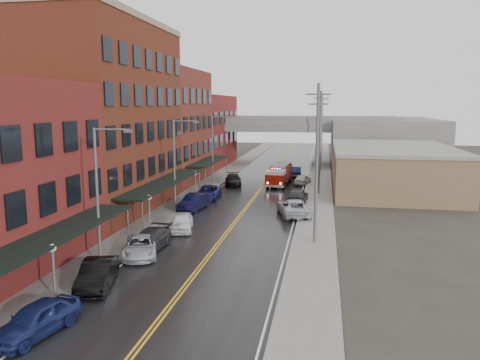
{
  "coord_description": "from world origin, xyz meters",
  "views": [
    {
      "loc": [
        7.73,
        -19.82,
        10.44
      ],
      "look_at": [
        -0.51,
        25.66,
        3.0
      ],
      "focal_mm": 35.0,
      "sensor_mm": 36.0,
      "label": 1
    }
  ],
  "objects": [
    {
      "name": "parked_car_left_2",
      "position": [
        -4.68,
        9.84,
        0.69
      ],
      "size": [
        3.59,
        5.39,
        1.37
      ],
      "primitive_type": "imported",
      "rotation": [
        0.0,
        0.0,
        0.29
      ],
      "color": "#B3B6BC",
      "rests_on": "ground"
    },
    {
      "name": "parked_car_right_3",
      "position": [
        3.6,
        47.8,
        0.81
      ],
      "size": [
        2.02,
        5.0,
        1.62
      ],
      "primitive_type": "imported",
      "rotation": [
        0.0,
        0.0,
        3.21
      ],
      "color": "black",
      "rests_on": "ground"
    },
    {
      "name": "parked_car_right_1",
      "position": [
        5.0,
        29.8,
        0.73
      ],
      "size": [
        2.28,
        5.15,
        1.47
      ],
      "primitive_type": "imported",
      "rotation": [
        0.0,
        0.0,
        3.1
      ],
      "color": "#2A2A2D",
      "rests_on": "ground"
    },
    {
      "name": "parked_car_right_0",
      "position": [
        5.0,
        23.8,
        0.8
      ],
      "size": [
        3.97,
        6.25,
        1.61
      ],
      "primitive_type": "imported",
      "rotation": [
        0.0,
        0.0,
        3.38
      ],
      "color": "#B3B6BB",
      "rests_on": "ground"
    },
    {
      "name": "utility_pole_1",
      "position": [
        7.2,
        35.0,
        6.31
      ],
      "size": [
        1.8,
        0.24,
        12.0
      ],
      "color": "#59595B",
      "rests_on": "ground"
    },
    {
      "name": "sidewalk_left",
      "position": [
        -7.3,
        30.0,
        0.07
      ],
      "size": [
        3.0,
        160.0,
        0.15
      ],
      "primitive_type": "cube",
      "color": "slate",
      "rests_on": "ground"
    },
    {
      "name": "parked_car_right_2",
      "position": [
        5.0,
        41.8,
        0.68
      ],
      "size": [
        2.46,
        4.25,
        1.36
      ],
      "primitive_type": "imported",
      "rotation": [
        0.0,
        0.0,
        2.91
      ],
      "color": "#BBBBBB",
      "rests_on": "ground"
    },
    {
      "name": "overpass",
      "position": [
        0.0,
        62.0,
        5.99
      ],
      "size": [
        40.0,
        10.0,
        7.5
      ],
      "color": "slate",
      "rests_on": "ground"
    },
    {
      "name": "utility_pole_2",
      "position": [
        7.2,
        55.0,
        6.31
      ],
      "size": [
        1.8,
        0.24,
        12.0
      ],
      "color": "#59595B",
      "rests_on": "ground"
    },
    {
      "name": "brick_building_far",
      "position": [
        -13.3,
        58.0,
        6.0
      ],
      "size": [
        9.0,
        20.0,
        12.0
      ],
      "primitive_type": "cube",
      "color": "maroon",
      "rests_on": "ground"
    },
    {
      "name": "curb_right",
      "position": [
        5.65,
        30.0,
        0.07
      ],
      "size": [
        0.3,
        160.0,
        0.15
      ],
      "primitive_type": "cube",
      "color": "gray",
      "rests_on": "ground"
    },
    {
      "name": "ground",
      "position": [
        0.0,
        0.0,
        0.0
      ],
      "size": [
        220.0,
        220.0,
        0.0
      ],
      "primitive_type": "plane",
      "color": "#2D2B26",
      "rests_on": "ground"
    },
    {
      "name": "globe_lamp_2",
      "position": [
        -6.4,
        30.0,
        2.31
      ],
      "size": [
        0.44,
        0.44,
        3.12
      ],
      "color": "#59595B",
      "rests_on": "ground"
    },
    {
      "name": "parked_car_left_5",
      "position": [
        -5.0,
        24.59,
        0.79
      ],
      "size": [
        2.41,
        5.02,
        1.59
      ],
      "primitive_type": "imported",
      "rotation": [
        0.0,
        0.0,
        -0.16
      ],
      "color": "black",
      "rests_on": "ground"
    },
    {
      "name": "globe_lamp_0",
      "position": [
        -6.4,
        2.0,
        2.31
      ],
      "size": [
        0.44,
        0.44,
        3.12
      ],
      "color": "#59595B",
      "rests_on": "ground"
    },
    {
      "name": "brick_building_b",
      "position": [
        -13.3,
        23.0,
        9.0
      ],
      "size": [
        9.0,
        20.0,
        18.0
      ],
      "primitive_type": "cube",
      "color": "#5C2818",
      "rests_on": "ground"
    },
    {
      "name": "globe_lamp_1",
      "position": [
        -6.4,
        16.0,
        2.31
      ],
      "size": [
        0.44,
        0.44,
        3.12
      ],
      "color": "#59595B",
      "rests_on": "ground"
    },
    {
      "name": "brick_building_c",
      "position": [
        -13.3,
        40.5,
        7.5
      ],
      "size": [
        9.0,
        15.0,
        15.0
      ],
      "primitive_type": "cube",
      "color": "maroon",
      "rests_on": "ground"
    },
    {
      "name": "right_far_block",
      "position": [
        18.0,
        70.0,
        4.0
      ],
      "size": [
        18.0,
        30.0,
        8.0
      ],
      "primitive_type": "cube",
      "color": "slate",
      "rests_on": "ground"
    },
    {
      "name": "parked_car_left_3",
      "position": [
        -4.58,
        11.3,
        0.73
      ],
      "size": [
        2.24,
        5.1,
        1.46
      ],
      "primitive_type": "imported",
      "rotation": [
        0.0,
        0.0,
        -0.04
      ],
      "color": "#29292C",
      "rests_on": "ground"
    },
    {
      "name": "utility_pole_0",
      "position": [
        7.2,
        15.0,
        6.31
      ],
      "size": [
        1.8,
        0.24,
        12.0
      ],
      "color": "#59595B",
      "rests_on": "ground"
    },
    {
      "name": "fire_truck",
      "position": [
        1.99,
        40.62,
        1.47
      ],
      "size": [
        3.41,
        7.58,
        2.71
      ],
      "rotation": [
        0.0,
        0.0,
        -0.07
      ],
      "color": "#911006",
      "rests_on": "ground"
    },
    {
      "name": "tan_building",
      "position": [
        16.0,
        40.0,
        2.5
      ],
      "size": [
        14.0,
        22.0,
        5.0
      ],
      "primitive_type": "cube",
      "color": "olive",
      "rests_on": "ground"
    },
    {
      "name": "sidewalk_right",
      "position": [
        7.3,
        30.0,
        0.07
      ],
      "size": [
        3.0,
        160.0,
        0.15
      ],
      "primitive_type": "cube",
      "color": "slate",
      "rests_on": "ground"
    },
    {
      "name": "street_lamp_0",
      "position": [
        -6.55,
        8.0,
        5.19
      ],
      "size": [
        2.64,
        0.22,
        9.0
      ],
      "color": "#59595B",
      "rests_on": "ground"
    },
    {
      "name": "road",
      "position": [
        0.0,
        30.0,
        0.01
      ],
      "size": [
        11.0,
        160.0,
        0.02
      ],
      "primitive_type": "cube",
      "color": "black",
      "rests_on": "ground"
    },
    {
      "name": "curb_left",
      "position": [
        -5.65,
        30.0,
        0.07
      ],
      "size": [
        0.3,
        160.0,
        0.15
      ],
      "primitive_type": "cube",
      "color": "gray",
      "rests_on": "ground"
    },
    {
      "name": "awning_2",
      "position": [
        -7.49,
        40.5,
        2.99
      ],
      "size": [
        2.6,
        13.0,
        3.09
      ],
      "color": "black",
      "rests_on": "ground"
    },
    {
      "name": "parked_car_left_1",
      "position": [
        -4.98,
        4.05,
        0.79
      ],
      "size": [
        2.8,
        5.04,
        1.57
      ],
      "primitive_type": "imported",
      "rotation": [
        0.0,
        0.0,
        0.25
      ],
      "color": "black",
      "rests_on": "ground"
    },
    {
      "name": "parked_car_left_4",
      "position": [
        -3.86,
        16.8,
        0.74
      ],
      "size": [
        2.68,
        4.61,
        1.47
      ],
      "primitive_type": "imported",
      "rotation": [
        0.0,
        0.0,
        0.23
      ],
      "color": "white",
      "rests_on": "ground"
    },
    {
      "name": "parked_car_left_6",
      "position": [
        -5.0,
        30.4,
        0.72
      ],
      "size": [
        2.79,
        5.38,
        1.45
      ],
      "primitive_type": "imported",
      "rotation": [
        0.0,
        0.0,
        0.07
      ],
      "color": "#171756",
      "rests_on": "ground"
    },
    {
      "name": "street_lamp_1",
      "position": [
        -6.55,
        24.0,
        5.19
      ],
      "size": [
        2.64,
        0.22,
        9.0
      ],
      "color": "#59595B",
      "rests_on": "ground"
    },
    {
      "name": "parked_car_left_7",
      "position": [
        -3.86,
        39.19,
        0.74
      ],
      "size": [
        3.08,
        5.44,
        1.49
      ],
      "primitive_type": "imported",
      "rotation": [
        0.0,
        0.0,
        0.2
      ],
      "color": "black",
      "rests_on": "ground"
    },
    {
      "name": "awning_0",
      "position": [
        -7.49,
        4.0,
        2.99
      ],
      "size": [
        2.6,
        16.0,
        3.09
      ],
      "color": "black",
      "rests_on": "ground"
    },
    {
      "name": "street_lamp_2",
      "position": [
        -6.55,
        40.0,
        5.19
      ],
      "size": [
        2.64,
        0.22,
        9.0
      ],
      "color": "#59595B",
      "rests_on": "ground"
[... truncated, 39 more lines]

